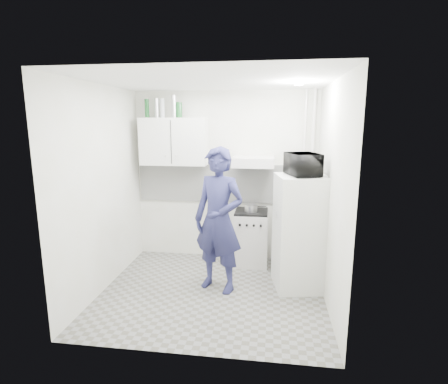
# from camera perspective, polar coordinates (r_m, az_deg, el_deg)

# --- Properties ---
(floor) EXTENTS (2.80, 2.80, 0.00)m
(floor) POSITION_cam_1_polar(r_m,az_deg,el_deg) (4.66, -1.95, -15.96)
(floor) COLOR slate
(floor) RESTS_ON ground
(ceiling) EXTENTS (2.80, 2.80, 0.00)m
(ceiling) POSITION_cam_1_polar(r_m,az_deg,el_deg) (4.17, -2.20, 17.72)
(ceiling) COLOR white
(ceiling) RESTS_ON wall_back
(wall_back) EXTENTS (2.80, 0.00, 2.80)m
(wall_back) POSITION_cam_1_polar(r_m,az_deg,el_deg) (5.44, 0.19, 2.50)
(wall_back) COLOR beige
(wall_back) RESTS_ON floor
(wall_left) EXTENTS (0.00, 2.60, 2.60)m
(wall_left) POSITION_cam_1_polar(r_m,az_deg,el_deg) (4.67, -19.25, 0.38)
(wall_left) COLOR beige
(wall_left) RESTS_ON floor
(wall_right) EXTENTS (0.00, 2.60, 2.60)m
(wall_right) POSITION_cam_1_polar(r_m,az_deg,el_deg) (4.22, 17.01, -0.60)
(wall_right) COLOR beige
(wall_right) RESTS_ON floor
(person) EXTENTS (0.79, 0.65, 1.85)m
(person) POSITION_cam_1_polar(r_m,az_deg,el_deg) (4.41, -0.88, -4.61)
(person) COLOR #22244E
(person) RESTS_ON floor
(stove) EXTENTS (0.50, 0.50, 0.80)m
(stove) POSITION_cam_1_polar(r_m,az_deg,el_deg) (5.37, 4.44, -7.53)
(stove) COLOR silver
(stove) RESTS_ON floor
(fridge) EXTENTS (0.71, 0.71, 1.48)m
(fridge) POSITION_cam_1_polar(r_m,az_deg,el_deg) (4.63, 12.31, -6.46)
(fridge) COLOR silver
(fridge) RESTS_ON floor
(stove_top) EXTENTS (0.48, 0.48, 0.03)m
(stove_top) POSITION_cam_1_polar(r_m,az_deg,el_deg) (5.25, 4.51, -3.23)
(stove_top) COLOR black
(stove_top) RESTS_ON stove
(saucepan) EXTENTS (0.19, 0.19, 0.10)m
(saucepan) POSITION_cam_1_polar(r_m,az_deg,el_deg) (5.20, 4.44, -2.62)
(saucepan) COLOR silver
(saucepan) RESTS_ON stove_top
(microwave) EXTENTS (0.58, 0.48, 0.28)m
(microwave) POSITION_cam_1_polar(r_m,az_deg,el_deg) (4.45, 12.79, 4.42)
(microwave) COLOR black
(microwave) RESTS_ON fridge
(bottle_a) EXTENTS (0.06, 0.06, 0.27)m
(bottle_a) POSITION_cam_1_polar(r_m,az_deg,el_deg) (5.49, -12.47, 13.18)
(bottle_a) COLOR #144C1E
(bottle_a) RESTS_ON upper_cabinet
(bottle_b) EXTENTS (0.07, 0.07, 0.28)m
(bottle_b) POSITION_cam_1_polar(r_m,az_deg,el_deg) (5.44, -10.94, 13.30)
(bottle_b) COLOR silver
(bottle_b) RESTS_ON upper_cabinet
(bottle_c) EXTENTS (0.07, 0.07, 0.28)m
(bottle_c) POSITION_cam_1_polar(r_m,az_deg,el_deg) (5.41, -10.04, 13.32)
(bottle_c) COLOR #B2B7BC
(bottle_c) RESTS_ON upper_cabinet
(bottle_d) EXTENTS (0.07, 0.07, 0.33)m
(bottle_d) POSITION_cam_1_polar(r_m,az_deg,el_deg) (5.36, -8.17, 13.65)
(bottle_d) COLOR silver
(bottle_d) RESTS_ON upper_cabinet
(canister_a) EXTENTS (0.09, 0.09, 0.22)m
(canister_a) POSITION_cam_1_polar(r_m,az_deg,el_deg) (5.34, -7.35, 13.14)
(canister_a) COLOR #144C1E
(canister_a) RESTS_ON upper_cabinet
(upper_cabinet) EXTENTS (1.00, 0.35, 0.70)m
(upper_cabinet) POSITION_cam_1_polar(r_m,az_deg,el_deg) (5.37, -8.11, 8.17)
(upper_cabinet) COLOR silver
(upper_cabinet) RESTS_ON wall_back
(range_hood) EXTENTS (0.60, 0.50, 0.14)m
(range_hood) POSITION_cam_1_polar(r_m,az_deg,el_deg) (5.12, 4.83, 4.94)
(range_hood) COLOR silver
(range_hood) RESTS_ON wall_back
(backsplash) EXTENTS (2.74, 0.03, 0.60)m
(backsplash) POSITION_cam_1_polar(r_m,az_deg,el_deg) (5.44, 0.17, 1.43)
(backsplash) COLOR white
(backsplash) RESTS_ON wall_back
(pipe_a) EXTENTS (0.05, 0.05, 2.60)m
(pipe_a) POSITION_cam_1_polar(r_m,az_deg,el_deg) (5.35, 14.02, 2.00)
(pipe_a) COLOR silver
(pipe_a) RESTS_ON floor
(pipe_b) EXTENTS (0.04, 0.04, 2.60)m
(pipe_b) POSITION_cam_1_polar(r_m,az_deg,el_deg) (5.34, 12.74, 2.04)
(pipe_b) COLOR silver
(pipe_b) RESTS_ON floor
(ceiling_spot_fixture) EXTENTS (0.10, 0.10, 0.02)m
(ceiling_spot_fixture) POSITION_cam_1_polar(r_m,az_deg,el_deg) (4.31, 12.11, 16.87)
(ceiling_spot_fixture) COLOR white
(ceiling_spot_fixture) RESTS_ON ceiling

